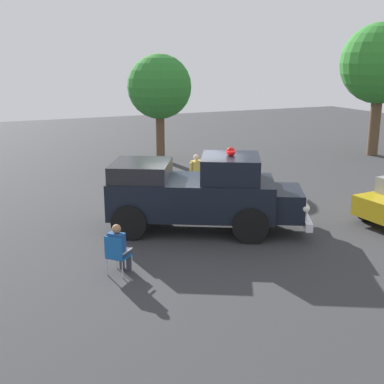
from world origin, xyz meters
name	(u,v)px	position (x,y,z in m)	size (l,w,h in m)	color
ground_plane	(191,223)	(0.00, 0.00, 0.00)	(60.00, 60.00, 0.00)	#333335
vintage_fire_truck	(200,192)	(0.64, 0.00, 1.20)	(4.75, 6.27, 2.59)	black
lawn_chair_near_truck	(116,253)	(2.86, -3.24, 0.59)	(0.69, 0.69, 1.02)	#B7BABF
lawn_chair_by_car	(212,178)	(-3.06, 2.22, 0.59)	(0.65, 0.65, 1.02)	#B7BABF
spectator_seated	(119,247)	(2.77, -3.14, 0.70)	(0.63, 0.64, 1.29)	#383842
spectator_standing	(196,173)	(-2.68, 1.39, 0.96)	(0.37, 0.64, 1.68)	#2D334C
oak_tree_left	(160,87)	(-10.00, 2.68, 3.70)	(3.21, 3.21, 5.34)	brown
oak_tree_right	(380,64)	(-6.63, 13.71, 4.79)	(4.16, 4.16, 6.92)	brown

